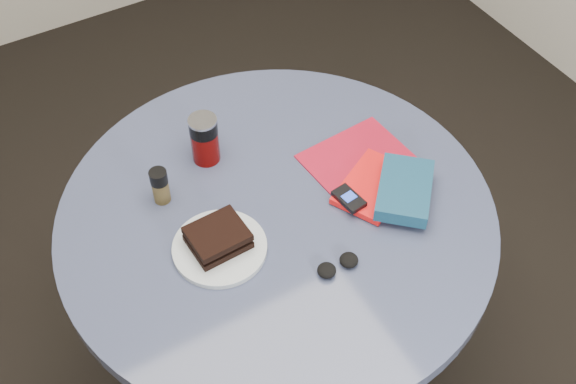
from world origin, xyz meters
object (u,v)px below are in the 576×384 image
red_book (373,186)px  pepper_grinder (160,186)px  plate (220,248)px  mp3_player (349,199)px  sandwich (218,237)px  novel (405,190)px  magazine (357,158)px  table (277,254)px  headphones (338,265)px  soda_can (205,139)px

red_book → pepper_grinder: bearing=125.8°
plate → mp3_player: 0.31m
pepper_grinder → mp3_player: pepper_grinder is taller
sandwich → novel: bearing=-12.5°
magazine → novel: bearing=-87.9°
table → headphones: (0.03, -0.20, 0.17)m
plate → headphones: headphones is taller
soda_can → pepper_grinder: size_ratio=1.37×
soda_can → mp3_player: 0.37m
mp3_player → headphones: bearing=-130.8°
magazine → sandwich: bearing=-174.5°
sandwich → novel: (0.42, -0.09, 0.00)m
novel → headphones: 0.25m
pepper_grinder → mp3_player: (0.36, -0.23, -0.02)m
soda_can → plate: bearing=-110.2°
table → mp3_player: mp3_player is taller
table → pepper_grinder: bearing=141.9°
plate → sandwich: (0.00, 0.01, 0.03)m
soda_can → mp3_player: soda_can is taller
mp3_player → headphones: size_ratio=0.84×
plate → soda_can: soda_can is taller
novel → pepper_grinder: bearing=102.0°
novel → table: bearing=108.8°
mp3_player → novel: bearing=-22.9°
magazine → headphones: size_ratio=2.50×
table → novel: bearing=-23.9°
pepper_grinder → red_book: bearing=-26.6°
magazine → table: bearing=-173.7°
soda_can → red_book: bearing=-44.6°
red_book → magazine: bearing=50.1°
plate → pepper_grinder: pepper_grinder is taller
plate → magazine: size_ratio=0.85×
magazine → mp3_player: size_ratio=3.00×
table → soda_can: soda_can is taller
soda_can → novel: 0.48m
headphones → magazine: bearing=49.1°
sandwich → red_book: (0.39, -0.03, -0.02)m
plate → mp3_player: size_ratio=2.54×
table → mp3_player: (0.15, -0.07, 0.19)m
red_book → novel: 0.08m
mp3_player → red_book: bearing=10.0°
novel → headphones: (-0.23, -0.08, -0.03)m
table → sandwich: 0.25m
soda_can → mp3_player: bearing=-54.7°
pepper_grinder → table: bearing=-38.1°
pepper_grinder → red_book: pepper_grinder is taller
pepper_grinder → soda_can: bearing=24.9°
mp3_player → headphones: (-0.11, -0.13, -0.02)m
novel → magazine: bearing=48.9°
plate → soda_can: size_ratio=1.62×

